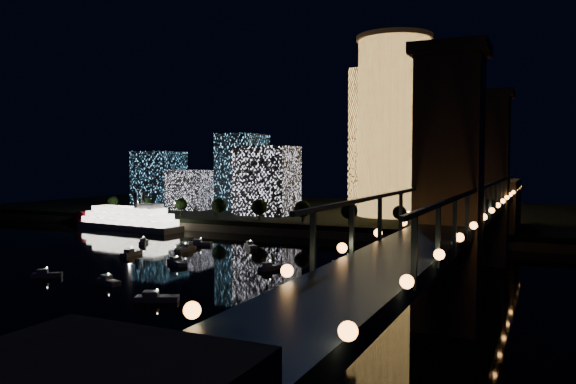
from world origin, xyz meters
name	(u,v)px	position (x,y,z in m)	size (l,w,h in m)	color
ground	(202,276)	(0.00, 0.00, 0.00)	(520.00, 520.00, 0.00)	black
far_bank	(376,214)	(0.00, 160.00, 2.50)	(420.00, 160.00, 5.00)	black
seawall	(320,234)	(0.00, 82.00, 1.50)	(420.00, 6.00, 3.00)	#6B5E4C
tower_cylindrical	(393,126)	(16.44, 130.29, 45.62)	(34.00, 34.00, 80.99)	#F3AD4D
tower_rectangular	(377,142)	(4.99, 143.00, 39.36)	(21.60, 21.60, 68.72)	#F3AD4D
midrise_blocks	(219,178)	(-73.26, 125.85, 21.17)	(100.86, 45.55, 39.05)	white
truss_bridge	(466,225)	(65.00, 3.72, 16.25)	(13.00, 266.00, 50.00)	navy
riverboat	(125,219)	(-87.69, 70.90, 4.38)	(57.57, 17.72, 17.07)	silver
motorboats	(215,263)	(-4.48, 13.46, 0.81)	(111.45, 80.19, 2.78)	silver
esplanade_trees	(273,208)	(-23.52, 88.00, 10.47)	(165.64, 6.83, 8.92)	black
street_lamps	(258,209)	(-34.00, 94.00, 9.02)	(132.70, 0.70, 5.65)	black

